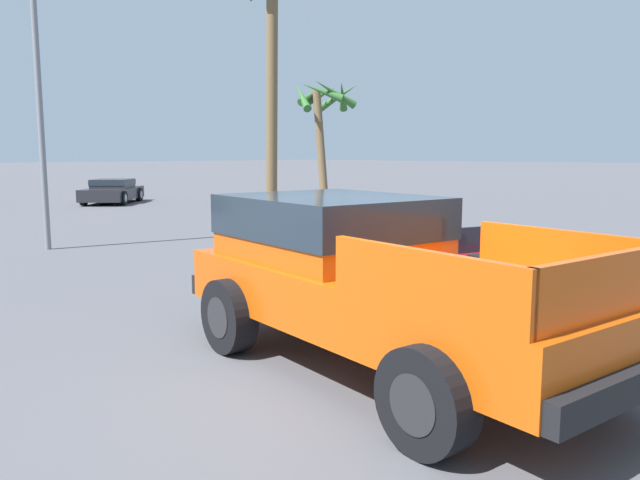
% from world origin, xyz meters
% --- Properties ---
extents(ground_plane, '(320.00, 320.00, 0.00)m').
position_xyz_m(ground_plane, '(0.00, 0.00, 0.00)').
color(ground_plane, '#4C4C51').
extents(orange_pickup_truck, '(3.01, 5.50, 1.79)m').
position_xyz_m(orange_pickup_truck, '(0.27, 0.07, 1.04)').
color(orange_pickup_truck, '#CC4C0C').
rests_on(orange_pickup_truck, ground_plane).
extents(red_convertible_car, '(3.08, 4.52, 1.10)m').
position_xyz_m(red_convertible_car, '(3.74, 0.56, 0.43)').
color(red_convertible_car, '#B21419').
rests_on(red_convertible_car, ground_plane).
extents(parked_car_dark, '(4.17, 4.13, 1.10)m').
position_xyz_m(parked_car_dark, '(9.24, 22.67, 0.57)').
color(parked_car_dark, '#232328').
rests_on(parked_car_dark, ground_plane).
extents(street_lamp_post, '(0.90, 0.24, 9.09)m').
position_xyz_m(street_lamp_post, '(1.25, 10.74, 5.35)').
color(street_lamp_post, slate).
rests_on(street_lamp_post, ground_plane).
extents(palm_tree_tall, '(2.97, 2.95, 5.49)m').
position_xyz_m(palm_tree_tall, '(15.43, 15.13, 4.18)').
color(palm_tree_tall, brown).
rests_on(palm_tree_tall, ground_plane).
extents(palm_tree_leaning, '(3.08, 2.88, 8.85)m').
position_xyz_m(palm_tree_leaning, '(8.56, 10.84, 6.50)').
color(palm_tree_leaning, brown).
rests_on(palm_tree_leaning, ground_plane).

